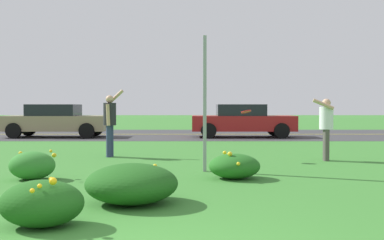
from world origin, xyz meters
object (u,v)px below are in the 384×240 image
(person_thrower_dark_shirt, at_px, (111,120))
(car_red_center_right, at_px, (243,120))
(sign_post_near_path, at_px, (205,104))
(frisbee_red, at_px, (247,112))
(person_catcher_white_shirt, at_px, (327,124))
(car_tan_center_left, at_px, (57,120))

(person_thrower_dark_shirt, xyz_separation_m, car_red_center_right, (4.44, 7.99, -0.26))
(car_red_center_right, bearing_deg, sign_post_near_path, -100.35)
(car_red_center_right, bearing_deg, person_thrower_dark_shirt, -119.06)
(sign_post_near_path, height_order, frisbee_red, sign_post_near_path)
(person_thrower_dark_shirt, bearing_deg, sign_post_near_path, -48.16)
(person_catcher_white_shirt, xyz_separation_m, car_tan_center_left, (-9.39, 8.87, -0.19))
(sign_post_near_path, relative_size, car_tan_center_left, 0.63)
(sign_post_near_path, height_order, car_tan_center_left, sign_post_near_path)
(sign_post_near_path, distance_m, frisbee_red, 2.15)
(person_catcher_white_shirt, bearing_deg, sign_post_near_path, -148.57)
(sign_post_near_path, distance_m, person_catcher_white_shirt, 3.65)
(frisbee_red, distance_m, car_red_center_right, 8.95)
(person_catcher_white_shirt, bearing_deg, car_red_center_right, 97.19)
(frisbee_red, distance_m, car_tan_center_left, 11.57)
(person_thrower_dark_shirt, xyz_separation_m, person_catcher_white_shirt, (5.56, -0.88, -0.07))
(car_red_center_right, bearing_deg, person_catcher_white_shirt, -82.81)
(person_catcher_white_shirt, xyz_separation_m, car_red_center_right, (-1.12, 8.87, -0.19))
(person_thrower_dark_shirt, bearing_deg, car_red_center_right, 60.94)
(person_thrower_dark_shirt, bearing_deg, car_tan_center_left, 115.63)
(car_red_center_right, bearing_deg, frisbee_red, -95.68)
(person_catcher_white_shirt, distance_m, car_red_center_right, 8.94)
(sign_post_near_path, bearing_deg, car_tan_center_left, 120.39)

